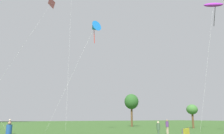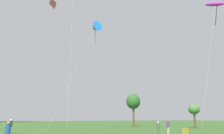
{
  "view_description": "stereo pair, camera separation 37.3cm",
  "coord_description": "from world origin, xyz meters",
  "px_view_note": "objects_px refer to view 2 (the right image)",
  "views": [
    {
      "loc": [
        -8.88,
        -10.16,
        1.98
      ],
      "look_at": [
        2.88,
        12.28,
        7.7
      ],
      "focal_mm": 36.2,
      "sensor_mm": 36.0,
      "label": 1
    },
    {
      "loc": [
        -8.54,
        -10.33,
        1.98
      ],
      "look_at": [
        2.88,
        12.28,
        7.7
      ],
      "focal_mm": 36.2,
      "sensor_mm": 36.0,
      "label": 2
    }
  ],
  "objects_px": {
    "kite_flying_4": "(215,4)",
    "park_tree_0": "(133,102)",
    "person_standing_5": "(168,126)",
    "kite_flying_6": "(95,28)",
    "person_standing_2": "(11,125)",
    "park_tree_1": "(194,110)",
    "person_standing_3": "(8,132)",
    "person_standing_0": "(158,128)",
    "kite_flying_1": "(52,5)"
  },
  "relations": [
    {
      "from": "kite_flying_1",
      "to": "kite_flying_4",
      "type": "distance_m",
      "value": 29.17
    },
    {
      "from": "person_standing_0",
      "to": "park_tree_1",
      "type": "height_order",
      "value": "park_tree_1"
    },
    {
      "from": "person_standing_3",
      "to": "park_tree_0",
      "type": "relative_size",
      "value": 0.23
    },
    {
      "from": "person_standing_0",
      "to": "person_standing_2",
      "type": "xyz_separation_m",
      "value": [
        -13.16,
        13.05,
        0.11
      ]
    },
    {
      "from": "park_tree_0",
      "to": "park_tree_1",
      "type": "relative_size",
      "value": 1.64
    },
    {
      "from": "kite_flying_1",
      "to": "kite_flying_4",
      "type": "relative_size",
      "value": 1.07
    },
    {
      "from": "person_standing_5",
      "to": "park_tree_0",
      "type": "relative_size",
      "value": 0.23
    },
    {
      "from": "person_standing_2",
      "to": "person_standing_5",
      "type": "xyz_separation_m",
      "value": [
        17.91,
        -8.96,
        -0.03
      ]
    },
    {
      "from": "park_tree_0",
      "to": "person_standing_3",
      "type": "bearing_deg",
      "value": -134.91
    },
    {
      "from": "kite_flying_1",
      "to": "person_standing_3",
      "type": "bearing_deg",
      "value": -106.88
    },
    {
      "from": "person_standing_5",
      "to": "kite_flying_6",
      "type": "bearing_deg",
      "value": -144.24
    },
    {
      "from": "person_standing_2",
      "to": "person_standing_3",
      "type": "relative_size",
      "value": 1.04
    },
    {
      "from": "person_standing_3",
      "to": "person_standing_0",
      "type": "bearing_deg",
      "value": -91.77
    },
    {
      "from": "kite_flying_1",
      "to": "park_tree_1",
      "type": "distance_m",
      "value": 34.0
    },
    {
      "from": "person_standing_3",
      "to": "kite_flying_4",
      "type": "relative_size",
      "value": 0.08
    },
    {
      "from": "person_standing_0",
      "to": "park_tree_1",
      "type": "relative_size",
      "value": 0.35
    },
    {
      "from": "kite_flying_6",
      "to": "park_tree_0",
      "type": "bearing_deg",
      "value": 39.66
    },
    {
      "from": "kite_flying_4",
      "to": "park_tree_1",
      "type": "relative_size",
      "value": 4.74
    },
    {
      "from": "kite_flying_4",
      "to": "kite_flying_1",
      "type": "bearing_deg",
      "value": 148.45
    },
    {
      "from": "person_standing_0",
      "to": "person_standing_5",
      "type": "distance_m",
      "value": 6.27
    },
    {
      "from": "person_standing_2",
      "to": "park_tree_1",
      "type": "distance_m",
      "value": 33.19
    },
    {
      "from": "kite_flying_4",
      "to": "person_standing_0",
      "type": "bearing_deg",
      "value": -164.5
    },
    {
      "from": "person_standing_3",
      "to": "kite_flying_6",
      "type": "bearing_deg",
      "value": -46.63
    },
    {
      "from": "person_standing_0",
      "to": "kite_flying_6",
      "type": "height_order",
      "value": "kite_flying_6"
    },
    {
      "from": "person_standing_2",
      "to": "person_standing_5",
      "type": "bearing_deg",
      "value": 20.48
    },
    {
      "from": "person_standing_0",
      "to": "person_standing_2",
      "type": "height_order",
      "value": "person_standing_2"
    },
    {
      "from": "kite_flying_4",
      "to": "park_tree_0",
      "type": "height_order",
      "value": "kite_flying_4"
    },
    {
      "from": "person_standing_3",
      "to": "kite_flying_6",
      "type": "xyz_separation_m",
      "value": [
        12.81,
        15.5,
        15.96
      ]
    },
    {
      "from": "person_standing_5",
      "to": "kite_flying_6",
      "type": "relative_size",
      "value": 0.1
    },
    {
      "from": "person_standing_3",
      "to": "kite_flying_1",
      "type": "distance_m",
      "value": 30.95
    },
    {
      "from": "person_standing_0",
      "to": "kite_flying_1",
      "type": "bearing_deg",
      "value": -132.5
    },
    {
      "from": "person_standing_0",
      "to": "person_standing_3",
      "type": "xyz_separation_m",
      "value": [
        -14.13,
        -1.31,
        0.07
      ]
    },
    {
      "from": "park_tree_0",
      "to": "kite_flying_4",
      "type": "bearing_deg",
      "value": -81.63
    },
    {
      "from": "person_standing_3",
      "to": "kite_flying_4",
      "type": "distance_m",
      "value": 37.77
    },
    {
      "from": "kite_flying_1",
      "to": "park_tree_1",
      "type": "relative_size",
      "value": 5.07
    },
    {
      "from": "person_standing_3",
      "to": "kite_flying_4",
      "type": "bearing_deg",
      "value": -86.08
    },
    {
      "from": "person_standing_2",
      "to": "kite_flying_4",
      "type": "distance_m",
      "value": 37.38
    },
    {
      "from": "park_tree_0",
      "to": "kite_flying_1",
      "type": "bearing_deg",
      "value": -162.46
    },
    {
      "from": "person_standing_0",
      "to": "kite_flying_4",
      "type": "height_order",
      "value": "kite_flying_4"
    },
    {
      "from": "person_standing_2",
      "to": "park_tree_1",
      "type": "bearing_deg",
      "value": 48.66
    },
    {
      "from": "kite_flying_1",
      "to": "kite_flying_4",
      "type": "bearing_deg",
      "value": -31.55
    },
    {
      "from": "person_standing_2",
      "to": "kite_flying_6",
      "type": "height_order",
      "value": "kite_flying_6"
    },
    {
      "from": "person_standing_2",
      "to": "person_standing_3",
      "type": "bearing_deg",
      "value": -46.78
    },
    {
      "from": "kite_flying_4",
      "to": "park_tree_0",
      "type": "bearing_deg",
      "value": 98.37
    },
    {
      "from": "person_standing_2",
      "to": "person_standing_3",
      "type": "distance_m",
      "value": 14.39
    },
    {
      "from": "person_standing_5",
      "to": "kite_flying_6",
      "type": "height_order",
      "value": "kite_flying_6"
    },
    {
      "from": "person_standing_2",
      "to": "kite_flying_1",
      "type": "bearing_deg",
      "value": 98.7
    },
    {
      "from": "person_standing_2",
      "to": "person_standing_3",
      "type": "height_order",
      "value": "person_standing_2"
    },
    {
      "from": "kite_flying_4",
      "to": "kite_flying_6",
      "type": "xyz_separation_m",
      "value": [
        -18.5,
        9.42,
        -4.28
      ]
    },
    {
      "from": "kite_flying_4",
      "to": "park_tree_0",
      "type": "xyz_separation_m",
      "value": [
        -3.25,
        22.07,
        -15.55
      ]
    }
  ]
}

